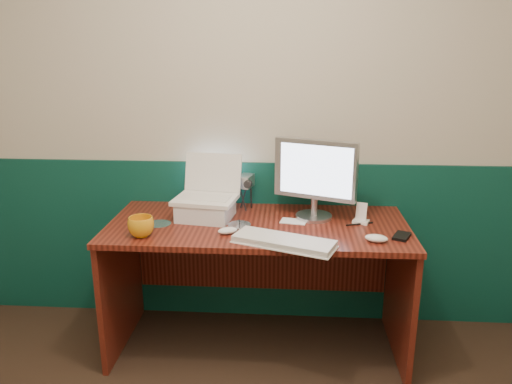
# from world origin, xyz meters

# --- Properties ---
(back_wall) EXTENTS (3.50, 0.04, 2.50)m
(back_wall) POSITION_xyz_m (0.00, 1.75, 1.25)
(back_wall) COLOR #BAB19D
(back_wall) RESTS_ON ground
(wainscot) EXTENTS (3.48, 0.02, 1.00)m
(wainscot) POSITION_xyz_m (0.00, 1.74, 0.50)
(wainscot) COLOR #08372F
(wainscot) RESTS_ON ground
(desk) EXTENTS (1.60, 0.70, 0.75)m
(desk) POSITION_xyz_m (0.06, 1.38, 0.38)
(desk) COLOR #3B110A
(desk) RESTS_ON ground
(laptop_riser) EXTENTS (0.31, 0.28, 0.10)m
(laptop_riser) POSITION_xyz_m (-0.23, 1.44, 0.80)
(laptop_riser) COLOR silver
(laptop_riser) RESTS_ON desk
(laptop) EXTENTS (0.36, 0.30, 0.27)m
(laptop) POSITION_xyz_m (-0.23, 1.44, 0.98)
(laptop) COLOR white
(laptop) RESTS_ON laptop_riser
(monitor) EXTENTS (0.47, 0.28, 0.45)m
(monitor) POSITION_xyz_m (0.36, 1.49, 0.98)
(monitor) COLOR #ABABB0
(monitor) RESTS_ON desk
(keyboard) EXTENTS (0.51, 0.32, 0.03)m
(keyboard) POSITION_xyz_m (0.20, 1.09, 0.76)
(keyboard) COLOR silver
(keyboard) RESTS_ON desk
(mouse_right) EXTENTS (0.12, 0.09, 0.04)m
(mouse_right) POSITION_xyz_m (0.65, 1.16, 0.77)
(mouse_right) COLOR white
(mouse_right) RESTS_ON desk
(mouse_left) EXTENTS (0.12, 0.10, 0.03)m
(mouse_left) POSITION_xyz_m (-0.08, 1.22, 0.77)
(mouse_left) COLOR silver
(mouse_left) RESTS_ON desk
(mug) EXTENTS (0.13, 0.13, 0.10)m
(mug) POSITION_xyz_m (-0.51, 1.16, 0.80)
(mug) COLOR orange
(mug) RESTS_ON desk
(camcorder) EXTENTS (0.12, 0.15, 0.19)m
(camcorder) POSITION_xyz_m (-0.03, 1.63, 0.85)
(camcorder) COLOR #AEAEB2
(camcorder) RESTS_ON desk
(cd_spindle) EXTENTS (0.12, 0.12, 0.02)m
(cd_spindle) POSITION_xyz_m (-0.03, 1.29, 0.76)
(cd_spindle) COLOR silver
(cd_spindle) RESTS_ON desk
(cd_loose_a) EXTENTS (0.13, 0.13, 0.00)m
(cd_loose_a) POSITION_xyz_m (-0.47, 1.34, 0.75)
(cd_loose_a) COLOR #B1BAC1
(cd_loose_a) RESTS_ON desk
(pen) EXTENTS (0.15, 0.06, 0.01)m
(pen) POSITION_xyz_m (0.60, 1.40, 0.75)
(pen) COLOR black
(pen) RESTS_ON desk
(papers) EXTENTS (0.15, 0.12, 0.00)m
(papers) POSITION_xyz_m (0.25, 1.42, 0.75)
(papers) COLOR silver
(papers) RESTS_ON desk
(dock) EXTENTS (0.10, 0.09, 0.02)m
(dock) POSITION_xyz_m (0.61, 1.43, 0.76)
(dock) COLOR white
(dock) RESTS_ON desk
(music_player) EXTENTS (0.06, 0.05, 0.10)m
(music_player) POSITION_xyz_m (0.61, 1.43, 0.81)
(music_player) COLOR white
(music_player) RESTS_ON dock
(pda) EXTENTS (0.11, 0.14, 0.01)m
(pda) POSITION_xyz_m (0.79, 1.23, 0.76)
(pda) COLOR black
(pda) RESTS_ON desk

